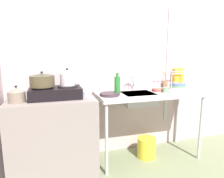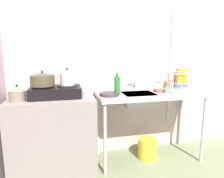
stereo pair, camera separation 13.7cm
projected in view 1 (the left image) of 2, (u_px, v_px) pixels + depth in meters
name	position (u px, v px, depth m)	size (l,w,h in m)	color
wall_back	(150.00, 60.00, 2.78)	(4.55, 0.10, 2.51)	beige
wall_metal_strip	(169.00, 51.00, 2.78)	(0.05, 0.01, 2.00)	#BDBEC0
counter_concrete	(54.00, 136.00, 2.24)	(0.92, 0.57, 0.87)	gray
counter_sink	(149.00, 98.00, 2.50)	(1.31, 0.57, 0.87)	#BDBEC0
stove	(56.00, 92.00, 2.16)	(0.54, 0.34, 0.13)	black
pot_on_left_burner	(42.00, 80.00, 2.10)	(0.26, 0.26, 0.16)	brown
pot_on_right_burner	(67.00, 78.00, 2.17)	(0.16, 0.16, 0.19)	silver
pot_beside_stove	(17.00, 95.00, 1.97)	(0.17, 0.17, 0.17)	gray
percolator	(86.00, 90.00, 2.22)	(0.11, 0.11, 0.16)	silver
sink_basin	(138.00, 98.00, 2.45)	(0.39, 0.33, 0.14)	#BDBEC0
faucet	(135.00, 78.00, 2.55)	(0.14, 0.08, 0.25)	#BDBEC0
frying_pan	(110.00, 94.00, 2.29)	(0.23, 0.23, 0.03)	#3B2D33
dish_rack	(177.00, 87.00, 2.61)	(0.39, 0.28, 0.28)	#B5B6BA
cup_by_rack	(165.00, 90.00, 2.47)	(0.07, 0.07, 0.06)	#6A9C6F
small_bowl_on_drainboard	(157.00, 90.00, 2.55)	(0.15, 0.15, 0.04)	#B44F46
bottle_by_sink	(117.00, 85.00, 2.31)	(0.07, 0.07, 0.26)	#25762F
cereal_box	(178.00, 78.00, 2.85)	(0.15, 0.06, 0.27)	gold
utensil_jar	(165.00, 84.00, 2.80)	(0.07, 0.09, 0.23)	#A47251
bucket_on_floor	(146.00, 147.00, 2.60)	(0.24, 0.24, 0.26)	yellow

